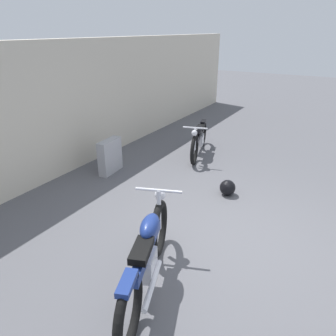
# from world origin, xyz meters

# --- Properties ---
(ground_plane) EXTENTS (40.00, 40.00, 0.00)m
(ground_plane) POSITION_xyz_m (0.00, 0.00, 0.00)
(ground_plane) COLOR #56565B
(building_wall) EXTENTS (18.00, 0.30, 2.74)m
(building_wall) POSITION_xyz_m (0.00, 4.16, 1.37)
(building_wall) COLOR beige
(building_wall) RESTS_ON ground_plane
(stone_marker) EXTENTS (0.66, 0.26, 0.74)m
(stone_marker) POSITION_xyz_m (0.99, 3.21, 0.37)
(stone_marker) COLOR #9E9EA3
(stone_marker) RESTS_ON ground_plane
(helmet) EXTENTS (0.30, 0.30, 0.30)m
(helmet) POSITION_xyz_m (1.27, 0.61, 0.15)
(helmet) COLOR black
(helmet) RESTS_ON ground_plane
(motorcycle_blue) EXTENTS (2.13, 0.97, 1.00)m
(motorcycle_blue) POSITION_xyz_m (-1.49, 0.59, 0.48)
(motorcycle_blue) COLOR black
(motorcycle_blue) RESTS_ON ground_plane
(motorcycle_black) EXTENTS (1.95, 0.76, 0.90)m
(motorcycle_black) POSITION_xyz_m (2.93, 1.99, 0.43)
(motorcycle_black) COLOR black
(motorcycle_black) RESTS_ON ground_plane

